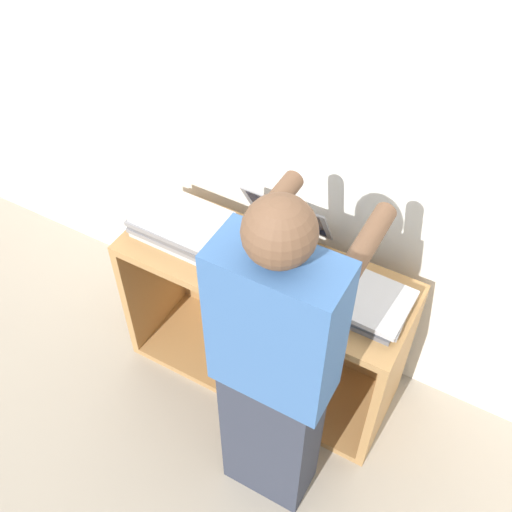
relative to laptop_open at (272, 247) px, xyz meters
name	(u,v)px	position (x,y,z in m)	size (l,w,h in m)	color
ground_plane	(239,405)	(0.00, -0.29, -0.79)	(12.00, 12.00, 0.00)	#9E9384
wall_back	(308,128)	(0.00, 0.27, 0.41)	(8.00, 0.05, 2.40)	silver
cart	(270,313)	(0.00, 0.00, -0.42)	(1.23, 0.45, 0.74)	#A87A47
laptop_open	(272,247)	(0.00, 0.00, 0.00)	(0.37, 0.38, 0.24)	gray
laptop_stack_left	(181,224)	(-0.40, -0.07, 0.00)	(0.39, 0.26, 0.10)	#B7B7BC
laptop_stack_right	(358,298)	(0.40, -0.06, -0.02)	(0.39, 0.27, 0.06)	slate
person	(275,374)	(0.28, -0.50, -0.02)	(0.40, 0.52, 1.54)	#2D3342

